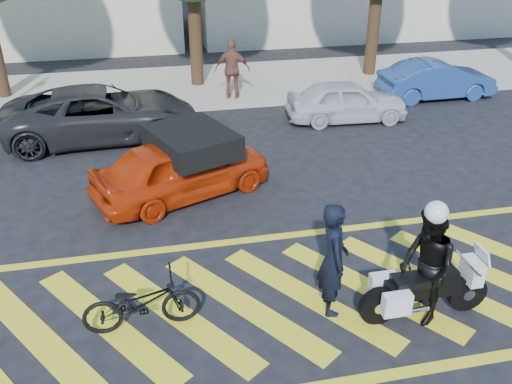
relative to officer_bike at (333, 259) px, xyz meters
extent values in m
plane|color=black|center=(-0.76, 0.35, -0.98)|extent=(90.00, 90.00, 0.00)
cube|color=#9E998E|center=(-0.76, 12.35, -0.90)|extent=(60.00, 5.00, 0.15)
cube|color=yellow|center=(-4.66, 0.35, -0.97)|extent=(2.43, 3.21, 0.01)
cube|color=yellow|center=(-3.56, 0.35, -0.97)|extent=(2.43, 3.21, 0.01)
cube|color=yellow|center=(-2.46, 0.35, -0.97)|extent=(2.43, 3.21, 0.01)
cube|color=yellow|center=(-1.36, 0.35, -0.97)|extent=(2.43, 3.21, 0.01)
cube|color=yellow|center=(-0.26, 0.35, -0.97)|extent=(2.43, 3.21, 0.01)
cube|color=yellow|center=(0.84, 0.35, -0.97)|extent=(2.43, 3.21, 0.01)
cube|color=yellow|center=(1.94, 0.35, -0.97)|extent=(2.43, 3.21, 0.01)
cube|color=yellow|center=(3.04, 0.35, -0.97)|extent=(2.43, 3.21, 0.01)
cube|color=yellow|center=(-0.76, 2.25, -0.97)|extent=(12.00, 0.20, 0.01)
cylinder|color=black|center=(-0.76, 12.35, 1.02)|extent=(0.44, 0.44, 4.00)
cylinder|color=black|center=(5.74, 12.35, 1.02)|extent=(0.44, 0.44, 4.00)
imported|color=black|center=(0.00, 0.00, 0.00)|extent=(0.56, 0.77, 1.95)
imported|color=black|center=(-2.99, 0.18, -0.50)|extent=(1.82, 0.68, 0.95)
cylinder|color=black|center=(0.63, -0.48, -0.65)|extent=(0.64, 0.14, 0.64)
cylinder|color=silver|center=(0.63, -0.48, -0.65)|extent=(0.20, 0.16, 0.20)
cylinder|color=black|center=(2.15, -0.47, -0.65)|extent=(0.64, 0.14, 0.64)
cylinder|color=silver|center=(2.15, -0.47, -0.65)|extent=(0.20, 0.16, 0.20)
cube|color=black|center=(1.34, -0.47, -0.41)|extent=(1.22, 0.26, 0.29)
cube|color=black|center=(1.63, -0.47, -0.22)|extent=(0.44, 0.29, 0.21)
cube|color=black|center=(1.09, -0.48, -0.23)|extent=(0.54, 0.33, 0.12)
cube|color=silver|center=(2.15, -0.47, -0.22)|extent=(0.22, 0.41, 0.39)
cube|color=silver|center=(0.78, -0.22, -0.44)|extent=(0.44, 0.18, 0.37)
cube|color=silver|center=(0.78, -0.73, -0.44)|extent=(0.44, 0.18, 0.37)
imported|color=black|center=(1.34, -0.47, -0.01)|extent=(0.74, 0.94, 1.94)
imported|color=#B82B08|center=(-1.98, 4.39, -0.29)|extent=(4.33, 3.03, 1.37)
imported|color=black|center=(-3.88, 8.24, -0.25)|extent=(5.39, 2.73, 1.46)
imported|color=silver|center=(3.27, 8.15, -0.36)|extent=(3.69, 1.68, 1.23)
imported|color=navy|center=(6.96, 9.55, -0.34)|extent=(3.86, 1.39, 1.27)
imported|color=brown|center=(0.21, 10.54, 0.13)|extent=(1.21, 0.75, 1.91)
camera|label=1|loc=(-2.61, -6.54, 4.91)|focal=38.00mm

